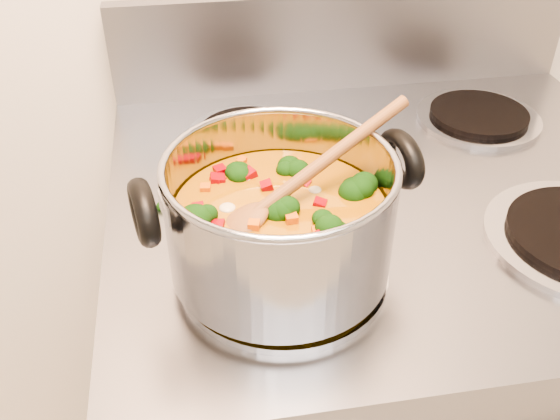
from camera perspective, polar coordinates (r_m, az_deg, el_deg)
The scene contains 4 objects.
electric_range at distance 1.16m, azimuth 8.06°, elevation -16.38°, with size 0.76×0.69×1.08m.
stockpot at distance 0.64m, azimuth -0.06°, elevation -0.93°, with size 0.30×0.24×0.14m.
wooden_spoon at distance 0.63m, azimuth 0.62°, elevation 1.86°, with size 0.23×0.13×0.10m.
cooktop_crumbs at distance 0.75m, azimuth -1.68°, elevation -1.87°, with size 0.21×0.34×0.01m.
Camera 1 is at (-0.20, 0.51, 1.39)m, focal length 40.00 mm.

